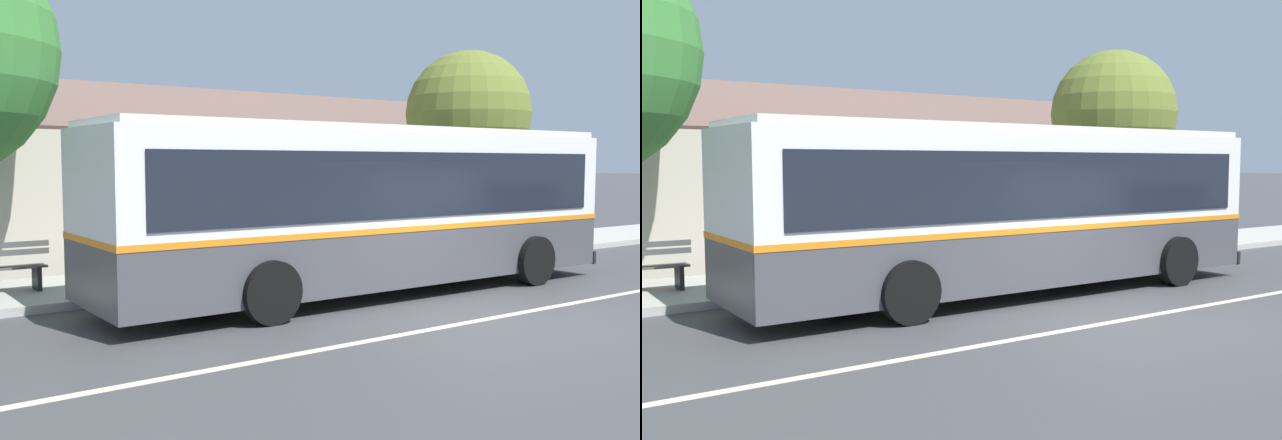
% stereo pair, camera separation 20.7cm
% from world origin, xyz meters
% --- Properties ---
extents(ground_plane, '(300.00, 300.00, 0.00)m').
position_xyz_m(ground_plane, '(0.00, 0.00, 0.00)').
color(ground_plane, '#424244').
extents(sidewalk_far, '(60.00, 3.00, 0.15)m').
position_xyz_m(sidewalk_far, '(0.00, 6.00, 0.07)').
color(sidewalk_far, '#ADAAA3').
rests_on(sidewalk_far, ground).
extents(lane_divider_stripe, '(60.00, 0.16, 0.01)m').
position_xyz_m(lane_divider_stripe, '(0.00, 0.00, 0.00)').
color(lane_divider_stripe, beige).
rests_on(lane_divider_stripe, ground).
extents(community_building, '(26.78, 8.26, 5.78)m').
position_xyz_m(community_building, '(-1.46, 12.39, 1.73)').
color(community_building, beige).
rests_on(community_building, ground).
extents(transit_bus, '(10.77, 2.81, 3.14)m').
position_xyz_m(transit_bus, '(-0.14, 2.90, 1.69)').
color(transit_bus, '#47474C').
rests_on(transit_bus, ground).
extents(bench_by_building, '(1.57, 0.51, 0.94)m').
position_xyz_m(bench_by_building, '(-6.11, 5.95, 0.56)').
color(bench_by_building, '#4C4C4C').
rests_on(bench_by_building, sidewalk_far).
extents(street_tree_primary, '(3.53, 3.53, 5.65)m').
position_xyz_m(street_tree_primary, '(6.48, 6.64, 3.87)').
color(street_tree_primary, '#4C3828').
rests_on(street_tree_primary, ground).
extents(bus_stop_sign, '(0.36, 0.07, 2.40)m').
position_xyz_m(bus_stop_sign, '(6.46, 4.99, 1.64)').
color(bus_stop_sign, gray).
rests_on(bus_stop_sign, sidewalk_far).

